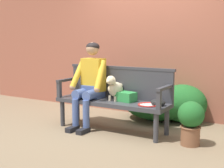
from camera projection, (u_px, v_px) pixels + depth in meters
The scene contains 14 objects.
ground_plane at pixel (112, 130), 4.82m from camera, with size 40.00×40.00×0.00m, color #7A664C.
brick_garden_fence at pixel (150, 44), 5.79m from camera, with size 8.00×0.30×2.59m, color #9E5642.
hedge_bush_mid_right at pixel (183, 103), 5.24m from camera, with size 0.80×0.71×0.64m, color #1E5B23.
hedge_bush_far_right at pixel (156, 102), 5.41m from camera, with size 1.18×0.98×0.60m, color #1E5B23.
garden_bench at pixel (112, 104), 4.76m from camera, with size 1.77×0.52×0.46m.
bench_backrest at pixel (120, 82), 4.91m from camera, with size 1.81×0.06×0.50m.
bench_armrest_left_end at pixel (64, 84), 5.08m from camera, with size 0.06×0.52×0.28m.
bench_armrest_right_end at pixel (163, 93), 4.21m from camera, with size 0.06×0.52×0.28m.
person_seated at pixel (90, 81), 4.89m from camera, with size 0.56×0.66×1.33m.
dog_on_bench at pixel (114, 88), 4.72m from camera, with size 0.21×0.39×0.39m.
tennis_racket at pixel (149, 104), 4.41m from camera, with size 0.30×0.57×0.03m.
baseball_glove at pixel (158, 102), 4.37m from camera, with size 0.22×0.17×0.09m, color black.
sports_bag at pixel (126, 97), 4.67m from camera, with size 0.28×0.20×0.14m, color #2D8E42.
potted_plant at pixel (191, 120), 4.09m from camera, with size 0.35×0.35×0.58m.
Camera 1 is at (2.40, -4.00, 1.38)m, focal length 50.35 mm.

